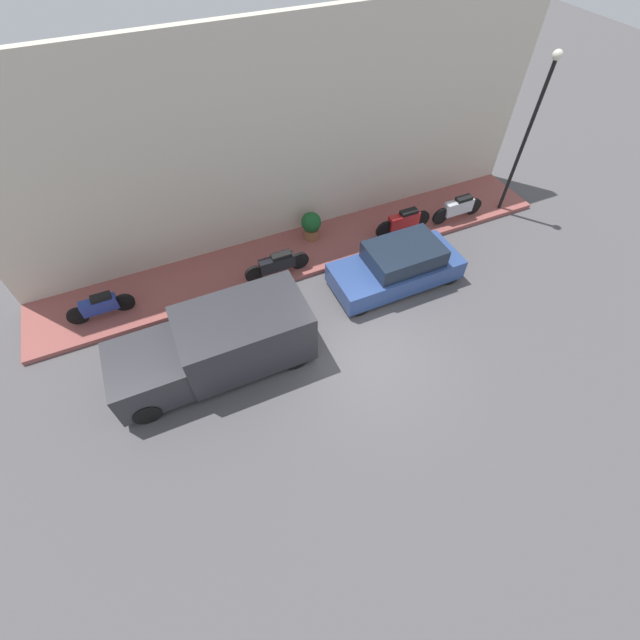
{
  "coord_description": "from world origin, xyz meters",
  "views": [
    {
      "loc": [
        -5.78,
        4.06,
        9.84
      ],
      "look_at": [
        1.22,
        0.94,
        0.6
      ],
      "focal_mm": 24.0,
      "sensor_mm": 36.0,
      "label": 1
    }
  ],
  "objects_px": {
    "delivery_van": "(216,345)",
    "streetlamp": "(531,123)",
    "motorcycle_blue": "(100,306)",
    "scooter_silver": "(458,208)",
    "potted_plant": "(311,225)",
    "parked_car": "(398,266)",
    "motorcycle_black": "(277,264)",
    "motorcycle_red": "(404,221)"
  },
  "relations": [
    {
      "from": "motorcycle_blue",
      "to": "streetlamp",
      "type": "distance_m",
      "value": 14.46
    },
    {
      "from": "streetlamp",
      "to": "delivery_van",
      "type": "bearing_deg",
      "value": 102.45
    },
    {
      "from": "delivery_van",
      "to": "motorcycle_blue",
      "type": "relative_size",
      "value": 2.72
    },
    {
      "from": "parked_car",
      "to": "motorcycle_blue",
      "type": "distance_m",
      "value": 8.94
    },
    {
      "from": "scooter_silver",
      "to": "motorcycle_black",
      "type": "bearing_deg",
      "value": 90.71
    },
    {
      "from": "motorcycle_black",
      "to": "streetlamp",
      "type": "height_order",
      "value": "streetlamp"
    },
    {
      "from": "scooter_silver",
      "to": "potted_plant",
      "type": "height_order",
      "value": "potted_plant"
    },
    {
      "from": "motorcycle_red",
      "to": "scooter_silver",
      "type": "distance_m",
      "value": 2.2
    },
    {
      "from": "scooter_silver",
      "to": "streetlamp",
      "type": "distance_m",
      "value": 3.35
    },
    {
      "from": "delivery_van",
      "to": "scooter_silver",
      "type": "height_order",
      "value": "delivery_van"
    },
    {
      "from": "motorcycle_red",
      "to": "streetlamp",
      "type": "height_order",
      "value": "streetlamp"
    },
    {
      "from": "motorcycle_blue",
      "to": "delivery_van",
      "type": "bearing_deg",
      "value": -138.16
    },
    {
      "from": "delivery_van",
      "to": "motorcycle_red",
      "type": "xyz_separation_m",
      "value": [
        2.77,
        -7.38,
        -0.28
      ]
    },
    {
      "from": "motorcycle_black",
      "to": "potted_plant",
      "type": "relative_size",
      "value": 2.16
    },
    {
      "from": "motorcycle_black",
      "to": "potted_plant",
      "type": "height_order",
      "value": "potted_plant"
    },
    {
      "from": "scooter_silver",
      "to": "streetlamp",
      "type": "relative_size",
      "value": 0.39
    },
    {
      "from": "motorcycle_red",
      "to": "delivery_van",
      "type": "bearing_deg",
      "value": 110.58
    },
    {
      "from": "motorcycle_red",
      "to": "streetlamp",
      "type": "relative_size",
      "value": 0.4
    },
    {
      "from": "potted_plant",
      "to": "motorcycle_black",
      "type": "bearing_deg",
      "value": 126.4
    },
    {
      "from": "parked_car",
      "to": "motorcycle_red",
      "type": "height_order",
      "value": "parked_car"
    },
    {
      "from": "parked_car",
      "to": "motorcycle_black",
      "type": "height_order",
      "value": "parked_car"
    },
    {
      "from": "scooter_silver",
      "to": "potted_plant",
      "type": "relative_size",
      "value": 2.07
    },
    {
      "from": "delivery_van",
      "to": "potted_plant",
      "type": "bearing_deg",
      "value": -48.61
    },
    {
      "from": "motorcycle_black",
      "to": "streetlamp",
      "type": "bearing_deg",
      "value": -90.13
    },
    {
      "from": "motorcycle_blue",
      "to": "potted_plant",
      "type": "bearing_deg",
      "value": -83.39
    },
    {
      "from": "motorcycle_blue",
      "to": "streetlamp",
      "type": "relative_size",
      "value": 0.36
    },
    {
      "from": "parked_car",
      "to": "streetlamp",
      "type": "relative_size",
      "value": 0.77
    },
    {
      "from": "parked_car",
      "to": "delivery_van",
      "type": "distance_m",
      "value": 6.06
    },
    {
      "from": "streetlamp",
      "to": "potted_plant",
      "type": "distance_m",
      "value": 7.75
    },
    {
      "from": "scooter_silver",
      "to": "streetlamp",
      "type": "xyz_separation_m",
      "value": [
        -0.11,
        -1.91,
        2.74
      ]
    },
    {
      "from": "delivery_van",
      "to": "potted_plant",
      "type": "height_order",
      "value": "delivery_van"
    },
    {
      "from": "motorcycle_red",
      "to": "potted_plant",
      "type": "bearing_deg",
      "value": 71.19
    },
    {
      "from": "delivery_van",
      "to": "scooter_silver",
      "type": "bearing_deg",
      "value": -74.57
    },
    {
      "from": "motorcycle_black",
      "to": "scooter_silver",
      "type": "xyz_separation_m",
      "value": [
        0.09,
        -6.95,
        0.03
      ]
    },
    {
      "from": "motorcycle_blue",
      "to": "motorcycle_red",
      "type": "height_order",
      "value": "motorcycle_red"
    },
    {
      "from": "scooter_silver",
      "to": "delivery_van",
      "type": "bearing_deg",
      "value": 105.43
    },
    {
      "from": "delivery_van",
      "to": "motorcycle_black",
      "type": "relative_size",
      "value": 2.4
    },
    {
      "from": "delivery_van",
      "to": "potted_plant",
      "type": "distance_m",
      "value": 5.77
    },
    {
      "from": "motorcycle_red",
      "to": "potted_plant",
      "type": "xyz_separation_m",
      "value": [
        1.04,
        3.06,
        0.06
      ]
    },
    {
      "from": "motorcycle_black",
      "to": "potted_plant",
      "type": "distance_m",
      "value": 2.12
    },
    {
      "from": "motorcycle_blue",
      "to": "scooter_silver",
      "type": "bearing_deg",
      "value": -91.67
    },
    {
      "from": "delivery_van",
      "to": "streetlamp",
      "type": "distance_m",
      "value": 12.02
    }
  ]
}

